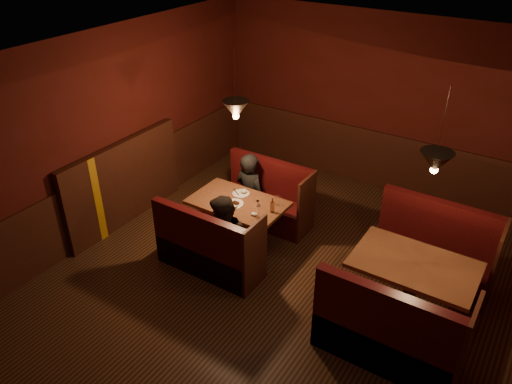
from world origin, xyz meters
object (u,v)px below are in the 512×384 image
Objects in this scene: second_table at (412,277)px; diner_b at (224,225)px; main_bench_near at (208,252)px; diner_a at (250,178)px; second_bench_far at (432,256)px; second_bench_near at (387,338)px; main_bench_far at (267,202)px; main_table at (239,212)px.

diner_b is (-2.30, -0.48, 0.15)m from second_table.
diner_a is at bearing 99.25° from main_bench_near.
second_bench_far is at bearing 40.97° from diner_b.
diner_a is at bearing 165.11° from second_table.
second_table is 0.85m from second_bench_near.
main_bench_far and main_bench_near have the same top height.
diner_b is (-2.33, -1.30, 0.38)m from second_bench_far.
main_bench_near is at bearing 108.93° from diner_a.
second_bench_far is at bearing -0.75° from main_bench_far.
main_bench_far is 0.50m from diner_a.
second_table is 2.79m from diner_a.
second_bench_near is at bearing -33.84° from main_bench_far.
second_bench_near reaches higher than second_table.
main_table is 2.62m from second_bench_far.
main_table is at bearing 159.65° from second_bench_near.
diner_b reaches higher than second_bench_near.
main_bench_near is 2.89m from second_bench_far.
main_bench_near is 2.56m from second_table.
main_bench_far is at bearing 160.91° from second_table.
main_bench_near is 0.97× the size of diner_a.
main_bench_near is (0.02, -0.74, -0.23)m from main_table.
second_bench_far and second_bench_near have the same top height.
main_table is 0.91× the size of main_bench_near.
main_table is 0.78m from main_bench_far.
second_bench_near is 1.02× the size of diner_a.
second_bench_near is 2.39m from diner_b.
main_table is at bearing 91.16° from main_bench_near.
main_bench_near is at bearing -90.00° from main_bench_far.
diner_b is at bearing -82.90° from main_bench_far.
diner_b is (0.18, -0.59, 0.18)m from main_table.
main_table is 0.88× the size of diner_a.
second_bench_far is at bearing 90.00° from second_bench_near.
diner_b is at bearing -150.83° from second_bench_far.
main_bench_near is 1.43m from diner_a.
main_bench_near is (0.00, -1.49, 0.00)m from main_bench_far.
main_bench_far is 0.95× the size of second_bench_far.
second_table is 0.90× the size of second_bench_near.
diner_a reaches higher than second_table.
main_table is 0.67m from diner_a.
second_bench_far is 1.05× the size of diner_b.
diner_b is at bearing 42.50° from main_bench_near.
main_bench_far is 2.50m from second_bench_far.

